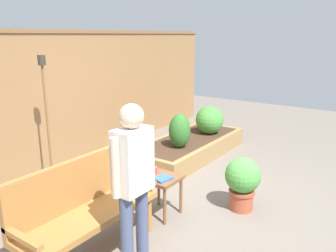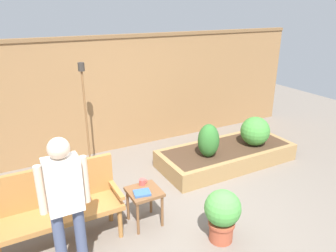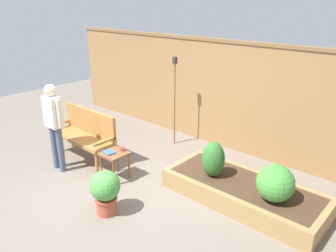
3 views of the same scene
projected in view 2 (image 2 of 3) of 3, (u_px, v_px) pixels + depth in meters
ground_plane at (179, 223)px, 4.15m from camera, size 14.00×14.00×0.00m
fence_back at (109, 95)px, 5.90m from camera, size 8.40×0.14×2.16m
garden_bench at (55, 202)px, 3.64m from camera, size 1.44×0.48×0.94m
side_table at (144, 196)px, 4.01m from camera, size 0.40×0.40×0.48m
cup_on_table at (143, 182)px, 4.10m from camera, size 0.11×0.08×0.08m
book_on_table at (142, 193)px, 3.90m from camera, size 0.23×0.19×0.03m
potted_boxwood at (222, 213)px, 3.72m from camera, size 0.43×0.43×0.66m
raised_planter_bed at (226, 155)px, 5.67m from camera, size 2.40×1.00×0.30m
shrub_near_bench at (209, 141)px, 5.20m from camera, size 0.35×0.35×0.56m
shrub_far_corner at (255, 131)px, 5.65m from camera, size 0.51×0.51×0.51m
tiki_torch at (84, 99)px, 5.09m from camera, size 0.10×0.10×1.82m
person_by_bench at (65, 199)px, 3.00m from camera, size 0.47×0.20×1.56m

